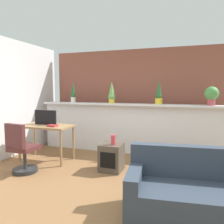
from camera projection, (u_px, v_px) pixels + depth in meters
ground_plane at (105, 189)px, 3.37m from camera, size 12.00×12.00×0.00m
divider_wall at (136, 130)px, 5.20m from camera, size 4.71×0.16×1.13m
plant_shelf at (135, 105)px, 5.10m from camera, size 4.71×0.33×0.04m
brick_wall_behind at (141, 99)px, 5.69m from camera, size 4.71×0.10×2.50m
potted_plant_0 at (73, 93)px, 5.60m from camera, size 0.12×0.12×0.52m
potted_plant_1 at (112, 93)px, 5.27m from camera, size 0.18×0.18×0.51m
potted_plant_2 at (159, 94)px, 4.88m from camera, size 0.16×0.16×0.54m
potted_plant_3 at (212, 95)px, 4.55m from camera, size 0.28×0.28×0.39m
desk at (46, 129)px, 4.70m from camera, size 1.10×0.60×0.75m
tv_monitor at (45, 117)px, 4.78m from camera, size 0.52×0.04×0.31m
office_chair at (22, 152)px, 3.99m from camera, size 0.47×0.48×0.91m
side_cube_shelf at (111, 157)px, 4.13m from camera, size 0.40×0.41×0.50m
vase_on_shelf at (113, 140)px, 4.04m from camera, size 0.09×0.09×0.18m
book_on_desk at (52, 126)px, 4.51m from camera, size 0.18×0.14×0.04m
couch at (196, 195)px, 2.58m from camera, size 1.64×0.94×0.80m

